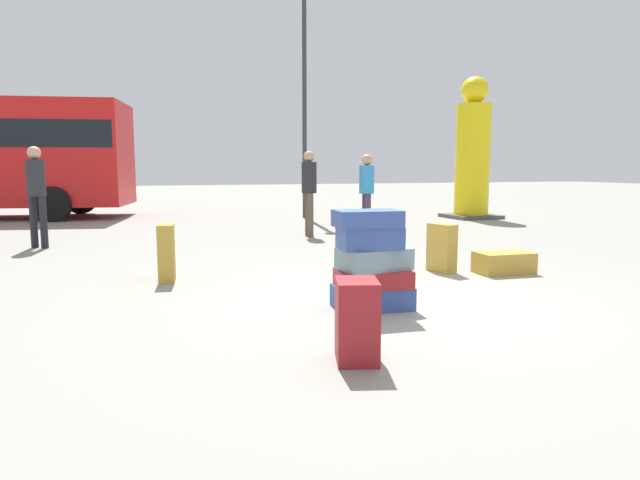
{
  "coord_description": "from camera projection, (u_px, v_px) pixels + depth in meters",
  "views": [
    {
      "loc": [
        -2.63,
        -5.03,
        1.38
      ],
      "look_at": [
        -0.38,
        1.44,
        0.49
      ],
      "focal_mm": 31.37,
      "sensor_mm": 36.0,
      "label": 1
    }
  ],
  "objects": [
    {
      "name": "suitcase_tan_foreground_near",
      "position": [
        166.0,
        253.0,
        6.76
      ],
      "size": [
        0.23,
        0.38,
        0.7
      ],
      "primitive_type": "cube",
      "rotation": [
        0.0,
        0.0,
        -0.14
      ],
      "color": "#B28C33",
      "rests_on": "ground"
    },
    {
      "name": "suitcase_tan_right_side",
      "position": [
        442.0,
        248.0,
        7.4
      ],
      "size": [
        0.27,
        0.42,
        0.64
      ],
      "primitive_type": "cube",
      "rotation": [
        0.0,
        0.0,
        0.23
      ],
      "color": "#B28C33",
      "rests_on": "ground"
    },
    {
      "name": "ground_plane",
      "position": [
        401.0,
        302.0,
        5.75
      ],
      "size": [
        80.0,
        80.0,
        0.0
      ],
      "primitive_type": "plane",
      "color": "gray"
    },
    {
      "name": "lamp_post",
      "position": [
        304.0,
        65.0,
        14.93
      ],
      "size": [
        0.36,
        0.36,
        6.31
      ],
      "color": "#333338",
      "rests_on": "ground"
    },
    {
      "name": "person_bearded_onlooker",
      "position": [
        309.0,
        185.0,
        11.15
      ],
      "size": [
        0.3,
        0.34,
        1.71
      ],
      "rotation": [
        0.0,
        0.0,
        -1.65
      ],
      "color": "brown",
      "rests_on": "ground"
    },
    {
      "name": "person_passerby_in_red",
      "position": [
        367.0,
        187.0,
        11.13
      ],
      "size": [
        0.3,
        0.34,
        1.64
      ],
      "rotation": [
        0.0,
        0.0,
        -1.73
      ],
      "color": "#3F334C",
      "rests_on": "ground"
    },
    {
      "name": "yellow_dummy_statue",
      "position": [
        473.0,
        156.0,
        15.18
      ],
      "size": [
        1.29,
        1.29,
        3.8
      ],
      "color": "yellow",
      "rests_on": "ground"
    },
    {
      "name": "suitcase_tower",
      "position": [
        372.0,
        264.0,
        5.43
      ],
      "size": [
        0.79,
        0.56,
        0.97
      ],
      "color": "#334F99",
      "rests_on": "ground"
    },
    {
      "name": "person_tourist_with_camera",
      "position": [
        36.0,
        187.0,
        9.51
      ],
      "size": [
        0.3,
        0.3,
        1.74
      ],
      "rotation": [
        0.0,
        0.0,
        -0.67
      ],
      "color": "black",
      "rests_on": "ground"
    },
    {
      "name": "suitcase_tan_upright_blue",
      "position": [
        504.0,
        263.0,
        7.33
      ],
      "size": [
        0.75,
        0.47,
        0.28
      ],
      "primitive_type": "cube",
      "rotation": [
        0.0,
        0.0,
        -0.06
      ],
      "color": "#B28C33",
      "rests_on": "ground"
    },
    {
      "name": "suitcase_maroon_behind_tower",
      "position": [
        357.0,
        321.0,
        3.97
      ],
      "size": [
        0.38,
        0.43,
        0.59
      ],
      "primitive_type": "cube",
      "rotation": [
        0.0,
        0.0,
        -0.29
      ],
      "color": "maroon",
      "rests_on": "ground"
    }
  ]
}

